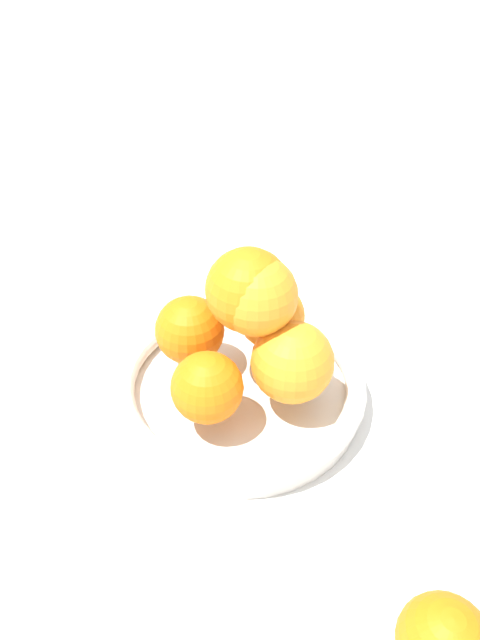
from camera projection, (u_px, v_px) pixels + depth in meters
ground_plane at (240, 400)px, 0.65m from camera, size 4.00×4.00×0.00m
fruit_bowl at (240, 387)px, 0.64m from camera, size 0.25×0.25×0.04m
orange_pile at (249, 327)px, 0.59m from camera, size 0.18×0.18×0.14m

